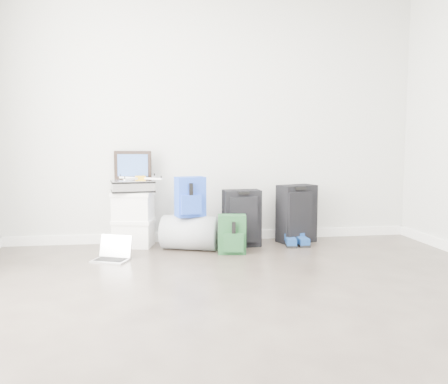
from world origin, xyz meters
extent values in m
plane|color=#352C26|center=(0.00, 0.00, 0.00)|extent=(5.00, 5.00, 0.00)
cube|color=beige|center=(0.00, 2.50, 1.35)|extent=(4.50, 0.02, 2.70)
cube|color=white|center=(0.00, 2.49, 0.05)|extent=(4.50, 0.02, 0.10)
cube|color=white|center=(-0.87, 2.30, 0.12)|extent=(0.44, 0.38, 0.25)
cube|color=white|center=(-0.87, 2.30, 0.27)|extent=(0.46, 0.40, 0.04)
cube|color=white|center=(-0.87, 2.30, 0.41)|extent=(0.44, 0.38, 0.25)
cube|color=white|center=(-0.87, 2.30, 0.55)|extent=(0.46, 0.40, 0.04)
cube|color=#B2B2B7|center=(-0.87, 2.30, 0.63)|extent=(0.46, 0.36, 0.12)
cube|color=black|center=(-0.87, 2.40, 0.84)|extent=(0.39, 0.15, 0.30)
cube|color=#254894|center=(-0.87, 2.39, 0.84)|extent=(0.32, 0.11, 0.23)
cube|color=gold|center=(-0.79, 2.28, 0.72)|extent=(0.11, 0.11, 0.05)
cube|color=white|center=(-0.71, 2.39, 0.72)|extent=(0.17, 0.23, 0.02)
cube|color=white|center=(-0.90, 2.36, 0.72)|extent=(0.23, 0.17, 0.02)
cube|color=white|center=(-0.86, 2.17, 0.72)|extent=(0.17, 0.23, 0.02)
cube|color=white|center=(-0.68, 2.21, 0.72)|extent=(0.23, 0.17, 0.02)
cylinder|color=gray|center=(-0.29, 2.06, 0.17)|extent=(0.64, 0.52, 0.34)
cube|color=#193AA2|center=(-0.29, 2.04, 0.54)|extent=(0.32, 0.23, 0.40)
cube|color=#193AA2|center=(-0.29, 1.95, 0.48)|extent=(0.22, 0.11, 0.19)
cube|color=black|center=(0.25, 2.16, 0.30)|extent=(0.39, 0.24, 0.59)
cube|color=black|center=(0.25, 2.04, 0.30)|extent=(0.29, 0.04, 0.47)
cube|color=black|center=(0.25, 2.04, 0.57)|extent=(0.12, 0.03, 0.02)
cube|color=#153C23|center=(0.09, 1.84, 0.19)|extent=(0.29, 0.20, 0.38)
cube|color=#153C23|center=(0.09, 1.75, 0.13)|extent=(0.20, 0.08, 0.18)
cube|color=black|center=(0.88, 2.26, 0.31)|extent=(0.45, 0.35, 0.62)
cube|color=black|center=(0.88, 2.13, 0.31)|extent=(0.29, 0.13, 0.50)
cube|color=black|center=(0.88, 2.14, 0.60)|extent=(0.14, 0.07, 0.03)
cube|color=black|center=(0.76, 2.08, 0.01)|extent=(0.14, 0.28, 0.03)
cube|color=#194798|center=(0.76, 2.08, 0.06)|extent=(0.14, 0.27, 0.07)
cube|color=black|center=(0.88, 2.08, 0.01)|extent=(0.11, 0.27, 0.03)
cube|color=#194798|center=(0.88, 2.08, 0.06)|extent=(0.11, 0.26, 0.07)
cylinder|color=tan|center=(0.97, 2.27, 0.26)|extent=(0.17, 0.17, 0.51)
cube|color=silver|center=(-1.06, 1.70, 0.01)|extent=(0.37, 0.32, 0.01)
cube|color=black|center=(-1.06, 1.70, 0.02)|extent=(0.31, 0.24, 0.00)
cube|color=black|center=(-1.02, 1.80, 0.12)|extent=(0.29, 0.13, 0.21)
camera|label=1|loc=(-0.66, -2.66, 1.08)|focal=38.00mm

